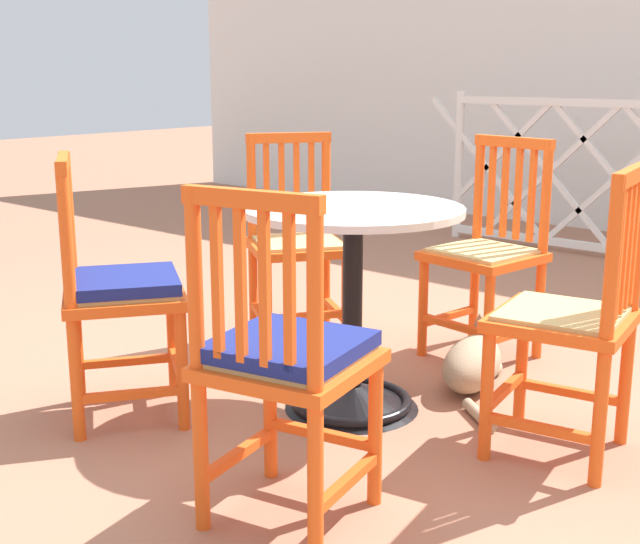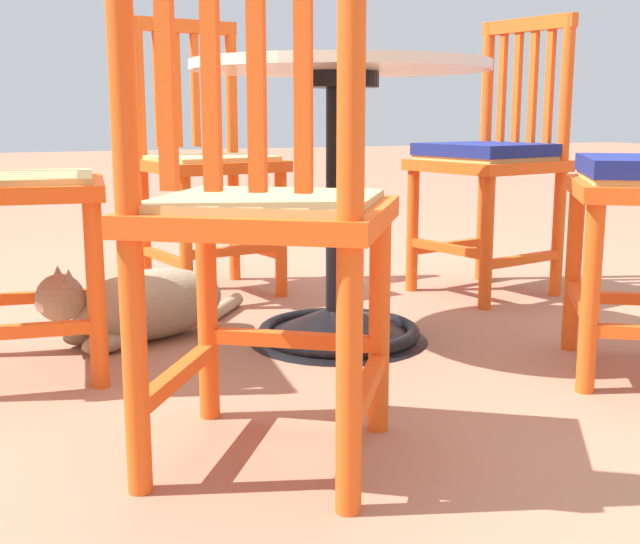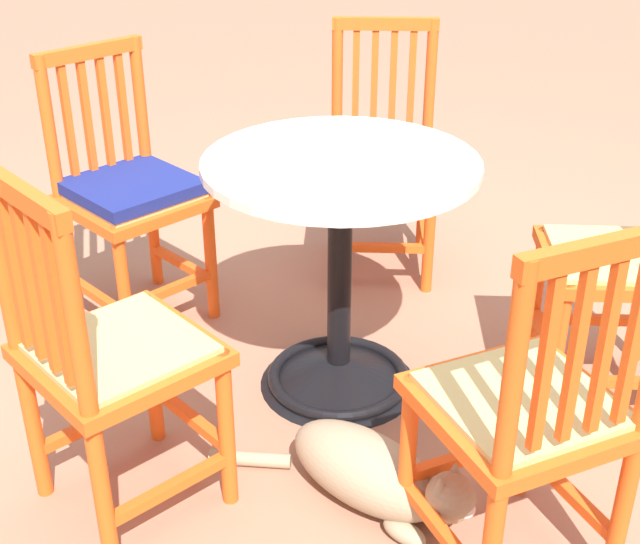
{
  "view_description": "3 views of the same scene",
  "coord_description": "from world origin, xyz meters",
  "px_view_note": "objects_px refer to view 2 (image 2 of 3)",
  "views": [
    {
      "loc": [
        1.79,
        -2.25,
        1.18
      ],
      "look_at": [
        -0.06,
        -0.09,
        0.51
      ],
      "focal_mm": 47.93,
      "sensor_mm": 36.0,
      "label": 1
    },
    {
      "loc": [
        -1.93,
        0.9,
        0.6
      ],
      "look_at": [
        -0.12,
        0.11,
        0.22
      ],
      "focal_mm": 46.06,
      "sensor_mm": 36.0,
      "label": 2
    },
    {
      "loc": [
        1.23,
        1.83,
        1.56
      ],
      "look_at": [
        0.0,
        -0.12,
        0.33
      ],
      "focal_mm": 48.78,
      "sensor_mm": 36.0,
      "label": 3
    }
  ],
  "objects_px": {
    "orange_chair_tucked_in": "(491,161)",
    "orange_chair_facing_out": "(0,188)",
    "orange_chair_near_fence": "(262,216)",
    "tabby_cat": "(137,306)",
    "orange_chair_at_corner": "(206,164)",
    "cafe_table": "(339,236)"
  },
  "relations": [
    {
      "from": "orange_chair_facing_out",
      "to": "tabby_cat",
      "type": "xyz_separation_m",
      "value": [
        0.15,
        -0.33,
        -0.34
      ]
    },
    {
      "from": "tabby_cat",
      "to": "orange_chair_near_fence",
      "type": "bearing_deg",
      "value": -177.22
    },
    {
      "from": "orange_chair_tucked_in",
      "to": "orange_chair_at_corner",
      "type": "distance_m",
      "value": 0.95
    },
    {
      "from": "cafe_table",
      "to": "orange_chair_facing_out",
      "type": "height_order",
      "value": "orange_chair_facing_out"
    },
    {
      "from": "cafe_table",
      "to": "orange_chair_tucked_in",
      "type": "height_order",
      "value": "orange_chair_tucked_in"
    },
    {
      "from": "cafe_table",
      "to": "orange_chair_near_fence",
      "type": "bearing_deg",
      "value": 146.05
    },
    {
      "from": "tabby_cat",
      "to": "orange_chair_facing_out",
      "type": "bearing_deg",
      "value": 114.57
    },
    {
      "from": "orange_chair_near_fence",
      "to": "orange_chair_tucked_in",
      "type": "xyz_separation_m",
      "value": [
        1.02,
        -1.17,
        0.01
      ]
    },
    {
      "from": "orange_chair_tucked_in",
      "to": "orange_chair_facing_out",
      "type": "bearing_deg",
      "value": 100.61
    },
    {
      "from": "orange_chair_near_fence",
      "to": "tabby_cat",
      "type": "distance_m",
      "value": 0.95
    },
    {
      "from": "orange_chair_near_fence",
      "to": "tabby_cat",
      "type": "relative_size",
      "value": 1.39
    },
    {
      "from": "tabby_cat",
      "to": "orange_chair_at_corner",
      "type": "bearing_deg",
      "value": -33.39
    },
    {
      "from": "orange_chair_facing_out",
      "to": "tabby_cat",
      "type": "height_order",
      "value": "orange_chair_facing_out"
    },
    {
      "from": "orange_chair_near_fence",
      "to": "tabby_cat",
      "type": "xyz_separation_m",
      "value": [
        0.88,
        0.04,
        -0.34
      ]
    },
    {
      "from": "tabby_cat",
      "to": "orange_chair_tucked_in",
      "type": "bearing_deg",
      "value": -83.46
    },
    {
      "from": "cafe_table",
      "to": "orange_chair_near_fence",
      "type": "distance_m",
      "value": 0.82
    },
    {
      "from": "orange_chair_tucked_in",
      "to": "cafe_table",
      "type": "bearing_deg",
      "value": 115.98
    },
    {
      "from": "orange_chair_facing_out",
      "to": "orange_chair_tucked_in",
      "type": "bearing_deg",
      "value": -79.39
    },
    {
      "from": "orange_chair_facing_out",
      "to": "orange_chair_at_corner",
      "type": "xyz_separation_m",
      "value": [
        0.68,
        -0.67,
        0.0
      ]
    },
    {
      "from": "orange_chair_tucked_in",
      "to": "tabby_cat",
      "type": "bearing_deg",
      "value": 96.54
    },
    {
      "from": "orange_chair_near_fence",
      "to": "orange_chair_facing_out",
      "type": "bearing_deg",
      "value": 26.77
    },
    {
      "from": "cafe_table",
      "to": "tabby_cat",
      "type": "height_order",
      "value": "cafe_table"
    }
  ]
}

